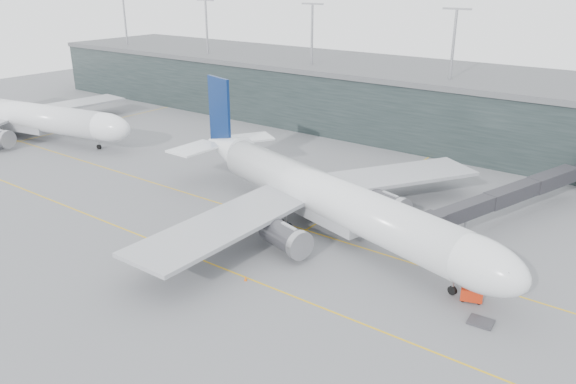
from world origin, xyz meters
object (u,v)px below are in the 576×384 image
Objects in this scene: jet_bridge at (509,188)px; gse_cart at (472,294)px; second_aircraft at (23,116)px; main_aircraft at (327,197)px.

jet_bridge is 29.47m from gse_cart.
second_aircraft is at bearing 158.30° from gse_cart.
main_aircraft is at bearing -113.48° from jet_bridge.
jet_bridge is 106.03m from second_aircraft.
jet_bridge is 0.68× the size of second_aircraft.
gse_cart is (24.25, -6.33, -4.29)m from main_aircraft.
main_aircraft is at bearing -11.47° from second_aircraft.
second_aircraft is 22.87× the size of gse_cart.
main_aircraft is 25.42m from gse_cart.
main_aircraft is 29.81m from jet_bridge.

